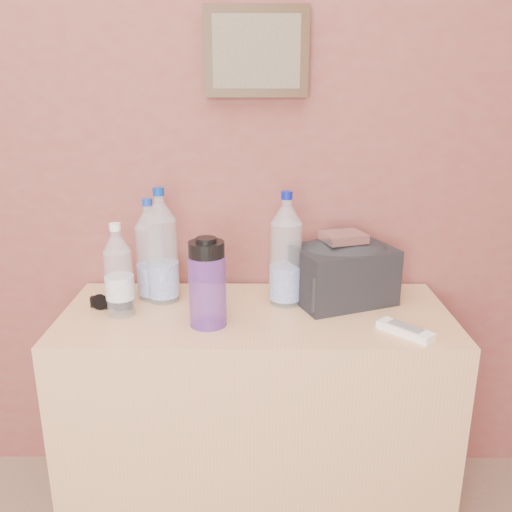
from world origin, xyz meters
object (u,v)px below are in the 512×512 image
(pet_large_a, at_px, (150,255))
(sunglasses, at_px, (112,303))
(pet_small, at_px, (119,275))
(toiletry_bag, at_px, (343,271))
(dresser, at_px, (256,416))
(nalgene_bottle, at_px, (207,283))
(ac_remote, at_px, (405,331))
(pet_large_b, at_px, (162,252))
(foil_packet, at_px, (343,237))
(pet_large_c, at_px, (286,255))

(pet_large_a, bearing_deg, sunglasses, -139.72)
(pet_small, xyz_separation_m, toiletry_bag, (0.64, 0.10, -0.02))
(dresser, xyz_separation_m, nalgene_bottle, (-0.13, -0.09, 0.47))
(nalgene_bottle, bearing_deg, toiletry_bag, 24.06)
(sunglasses, bearing_deg, ac_remote, -2.85)
(pet_large_b, height_order, nalgene_bottle, pet_large_b)
(sunglasses, height_order, foil_packet, foil_packet)
(pet_small, height_order, foil_packet, pet_small)
(pet_large_c, distance_m, pet_small, 0.48)
(pet_large_b, bearing_deg, foil_packet, -1.79)
(pet_small, distance_m, nalgene_bottle, 0.26)
(pet_large_a, xyz_separation_m, pet_small, (-0.06, -0.13, -0.02))
(dresser, height_order, toiletry_bag, toiletry_bag)
(pet_large_a, relative_size, pet_small, 1.16)
(pet_large_c, distance_m, sunglasses, 0.52)
(pet_small, relative_size, ac_remote, 1.76)
(sunglasses, xyz_separation_m, ac_remote, (0.81, -0.17, -0.01))
(pet_large_b, xyz_separation_m, ac_remote, (0.67, -0.24, -0.14))
(pet_large_c, xyz_separation_m, ac_remote, (0.30, -0.21, -0.14))
(ac_remote, bearing_deg, pet_large_c, -168.53)
(pet_large_a, height_order, foil_packet, pet_large_a)
(dresser, xyz_separation_m, sunglasses, (-0.42, 0.02, 0.36))
(dresser, height_order, pet_large_c, pet_large_c)
(nalgene_bottle, xyz_separation_m, ac_remote, (0.52, -0.06, -0.11))
(pet_large_b, height_order, sunglasses, pet_large_b)
(dresser, xyz_separation_m, pet_large_c, (0.09, 0.07, 0.49))
(pet_large_a, distance_m, sunglasses, 0.18)
(ac_remote, bearing_deg, foil_packet, 168.67)
(dresser, relative_size, toiletry_bag, 3.98)
(toiletry_bag, bearing_deg, dresser, 176.99)
(toiletry_bag, bearing_deg, pet_large_b, 157.76)
(pet_large_b, height_order, toiletry_bag, pet_large_b)
(pet_large_c, bearing_deg, pet_small, -169.58)
(pet_large_b, distance_m, toiletry_bag, 0.54)
(pet_large_c, distance_m, nalgene_bottle, 0.27)
(pet_large_b, distance_m, ac_remote, 0.72)
(ac_remote, xyz_separation_m, foil_packet, (-0.14, 0.22, 0.19))
(pet_large_b, xyz_separation_m, sunglasses, (-0.14, -0.07, -0.13))
(pet_large_b, relative_size, pet_large_c, 1.02)
(pet_large_b, bearing_deg, toiletry_bag, -0.57)
(ac_remote, bearing_deg, pet_large_a, -153.43)
(ac_remote, bearing_deg, nalgene_bottle, -139.91)
(dresser, distance_m, ac_remote, 0.55)
(pet_small, xyz_separation_m, sunglasses, (-0.04, 0.04, -0.10))
(dresser, distance_m, nalgene_bottle, 0.49)
(dresser, xyz_separation_m, pet_small, (-0.38, -0.02, 0.46))
(sunglasses, bearing_deg, toiletry_bag, 14.14)
(sunglasses, bearing_deg, dresser, 5.52)
(pet_large_a, distance_m, pet_large_c, 0.40)
(dresser, distance_m, toiletry_bag, 0.52)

